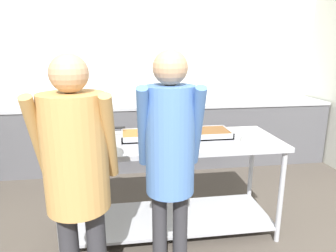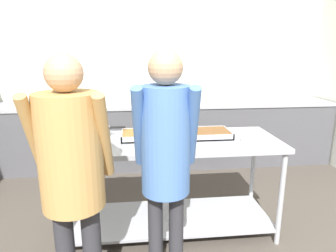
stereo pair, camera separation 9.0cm
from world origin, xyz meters
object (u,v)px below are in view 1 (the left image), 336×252
object	(u,v)px
sauce_pan	(95,132)
guest_serving_left	(170,150)
serving_tray_vegetables	(204,133)
guest_serving_right	(76,165)
serving_tray_roast	(148,135)
plate_stack	(255,139)

from	to	relation	value
sauce_pan	guest_serving_left	bearing A→B (deg)	-57.38
sauce_pan	serving_tray_vegetables	distance (m)	0.97
serving_tray_vegetables	guest_serving_right	world-z (taller)	guest_serving_right
serving_tray_vegetables	sauce_pan	bearing A→B (deg)	175.35
guest_serving_right	serving_tray_roast	bearing A→B (deg)	61.10
serving_tray_roast	guest_serving_right	xyz separation A→B (m)	(-0.48, -0.87, 0.09)
guest_serving_left	plate_stack	bearing A→B (deg)	33.45
serving_tray_vegetables	guest_serving_left	distance (m)	0.89
sauce_pan	guest_serving_right	xyz separation A→B (m)	(-0.02, -0.95, 0.07)
serving_tray_roast	guest_serving_left	xyz separation A→B (m)	(0.08, -0.77, 0.12)
serving_tray_vegetables	guest_serving_left	xyz separation A→B (m)	(-0.43, -0.77, 0.12)
serving_tray_roast	plate_stack	bearing A→B (deg)	-14.51
sauce_pan	plate_stack	size ratio (longest dim) A/B	1.58
sauce_pan	guest_serving_right	size ratio (longest dim) A/B	0.24
serving_tray_roast	plate_stack	distance (m)	0.93
sauce_pan	serving_tray_vegetables	size ratio (longest dim) A/B	0.84
serving_tray_roast	guest_serving_right	size ratio (longest dim) A/B	0.29
serving_tray_roast	plate_stack	world-z (taller)	serving_tray_roast
sauce_pan	guest_serving_left	size ratio (longest dim) A/B	0.24
serving_tray_roast	guest_serving_right	distance (m)	1.00
serving_tray_roast	serving_tray_vegetables	world-z (taller)	same
sauce_pan	serving_tray_roast	xyz separation A→B (m)	(0.46, -0.07, -0.03)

